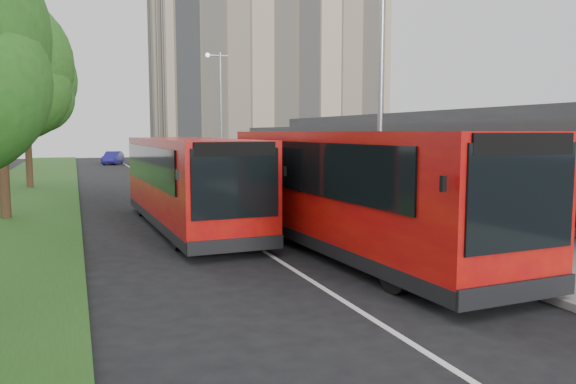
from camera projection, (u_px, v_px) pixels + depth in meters
name	position (u px, v px, depth m)	size (l,w,h in m)	color
ground	(273.00, 257.00, 14.26)	(120.00, 120.00, 0.00)	black
pavement	(258.00, 182.00, 34.96)	(5.00, 80.00, 0.15)	slate
grass_verge	(29.00, 190.00, 30.36)	(5.00, 80.00, 0.10)	#254917
lane_centre_line	(174.00, 195.00, 28.19)	(0.12, 70.00, 0.01)	silver
kerb_dashes	(219.00, 186.00, 33.08)	(0.12, 56.00, 0.01)	silver
office_block	(266.00, 75.00, 57.28)	(22.00, 12.00, 18.00)	tan
station_building	(441.00, 157.00, 25.31)	(7.70, 26.00, 4.00)	#2F2F32
tree_far	(25.00, 86.00, 30.73)	(5.44, 5.44, 8.75)	#362715
lamp_post_near	(378.00, 81.00, 17.07)	(1.44, 0.28, 8.00)	gray
lamp_post_far	(219.00, 107.00, 35.65)	(1.44, 0.28, 8.00)	gray
bus_main	(354.00, 191.00, 14.61)	(3.40, 11.34, 3.18)	#BB1609
bus_second	(188.00, 182.00, 18.42)	(3.01, 10.51, 2.95)	#BB1609
litter_bin	(307.00, 187.00, 25.75)	(0.57, 0.57, 1.02)	#3C2018
bollard	(240.00, 174.00, 33.40)	(0.17, 0.17, 1.08)	#EBE90C
car_near	(149.00, 161.00, 50.21)	(1.36, 3.39, 1.16)	#540C1A
car_far	(113.00, 158.00, 54.95)	(1.35, 3.86, 1.27)	navy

